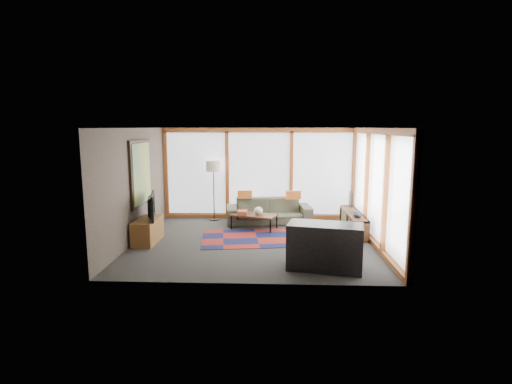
{
  "coord_description": "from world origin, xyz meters",
  "views": [
    {
      "loc": [
        0.4,
        -8.9,
        2.62
      ],
      "look_at": [
        0.0,
        0.4,
        1.1
      ],
      "focal_mm": 28.0,
      "sensor_mm": 36.0,
      "label": 1
    }
  ],
  "objects_px": {
    "sofa": "(269,211)",
    "tv_console": "(148,230)",
    "coffee_table": "(254,221)",
    "bookshelf": "(353,222)",
    "television": "(148,206)",
    "bar_counter": "(325,247)",
    "floor_lamp": "(214,191)"
  },
  "relations": [
    {
      "from": "sofa",
      "to": "coffee_table",
      "type": "distance_m",
      "value": 0.78
    },
    {
      "from": "floor_lamp",
      "to": "bar_counter",
      "type": "xyz_separation_m",
      "value": [
        2.64,
        -3.87,
        -0.42
      ]
    },
    {
      "from": "sofa",
      "to": "tv_console",
      "type": "xyz_separation_m",
      "value": [
        -2.76,
        -1.98,
        -0.06
      ]
    },
    {
      "from": "sofa",
      "to": "coffee_table",
      "type": "height_order",
      "value": "sofa"
    },
    {
      "from": "coffee_table",
      "to": "bookshelf",
      "type": "xyz_separation_m",
      "value": [
        2.51,
        -0.2,
        0.06
      ]
    },
    {
      "from": "sofa",
      "to": "television",
      "type": "bearing_deg",
      "value": -151.29
    },
    {
      "from": "sofa",
      "to": "television",
      "type": "xyz_separation_m",
      "value": [
        -2.73,
        -1.96,
        0.5
      ]
    },
    {
      "from": "floor_lamp",
      "to": "tv_console",
      "type": "bearing_deg",
      "value": -117.91
    },
    {
      "from": "sofa",
      "to": "tv_console",
      "type": "relative_size",
      "value": 2.12
    },
    {
      "from": "coffee_table",
      "to": "bar_counter",
      "type": "relative_size",
      "value": 0.85
    },
    {
      "from": "sofa",
      "to": "bookshelf",
      "type": "height_order",
      "value": "sofa"
    },
    {
      "from": "sofa",
      "to": "floor_lamp",
      "type": "xyz_separation_m",
      "value": [
        -1.56,
        0.28,
        0.51
      ]
    },
    {
      "from": "bookshelf",
      "to": "tv_console",
      "type": "height_order",
      "value": "tv_console"
    },
    {
      "from": "floor_lamp",
      "to": "bookshelf",
      "type": "relative_size",
      "value": 0.85
    },
    {
      "from": "coffee_table",
      "to": "bar_counter",
      "type": "xyz_separation_m",
      "value": [
        1.46,
        -2.92,
        0.24
      ]
    },
    {
      "from": "tv_console",
      "to": "bar_counter",
      "type": "xyz_separation_m",
      "value": [
        3.84,
        -1.6,
        0.16
      ]
    },
    {
      "from": "bar_counter",
      "to": "coffee_table",
      "type": "bearing_deg",
      "value": 128.38
    },
    {
      "from": "tv_console",
      "to": "bookshelf",
      "type": "bearing_deg",
      "value": 12.85
    },
    {
      "from": "bookshelf",
      "to": "coffee_table",
      "type": "bearing_deg",
      "value": 175.49
    },
    {
      "from": "sofa",
      "to": "floor_lamp",
      "type": "relative_size",
      "value": 1.36
    },
    {
      "from": "floor_lamp",
      "to": "tv_console",
      "type": "height_order",
      "value": "floor_lamp"
    },
    {
      "from": "sofa",
      "to": "bar_counter",
      "type": "bearing_deg",
      "value": -80.21
    },
    {
      "from": "bookshelf",
      "to": "television",
      "type": "height_order",
      "value": "television"
    },
    {
      "from": "sofa",
      "to": "bookshelf",
      "type": "bearing_deg",
      "value": -29.04
    },
    {
      "from": "bookshelf",
      "to": "bar_counter",
      "type": "bearing_deg",
      "value": -111.26
    },
    {
      "from": "coffee_table",
      "to": "sofa",
      "type": "bearing_deg",
      "value": 60.53
    },
    {
      "from": "coffee_table",
      "to": "bookshelf",
      "type": "distance_m",
      "value": 2.52
    },
    {
      "from": "coffee_table",
      "to": "television",
      "type": "bearing_deg",
      "value": -151.19
    },
    {
      "from": "bookshelf",
      "to": "television",
      "type": "bearing_deg",
      "value": -167.31
    },
    {
      "from": "floor_lamp",
      "to": "bookshelf",
      "type": "distance_m",
      "value": 3.92
    },
    {
      "from": "bookshelf",
      "to": "television",
      "type": "xyz_separation_m",
      "value": [
        -4.87,
        -1.1,
        0.59
      ]
    },
    {
      "from": "bar_counter",
      "to": "bookshelf",
      "type": "bearing_deg",
      "value": 80.56
    }
  ]
}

